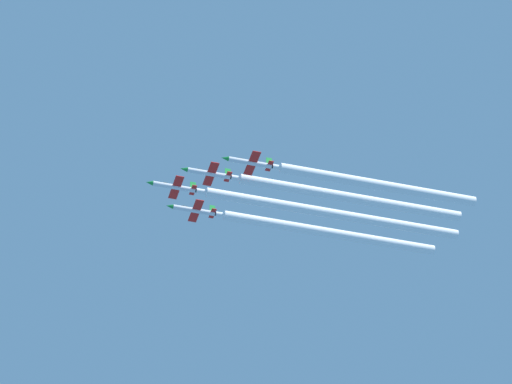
% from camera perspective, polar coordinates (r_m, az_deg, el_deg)
% --- Properties ---
extents(jet_lead, '(8.71, 12.69, 3.05)m').
position_cam_1_polar(jet_lead, '(390.37, -2.93, 0.19)').
color(jet_lead, silver).
extents(jet_left_wingman, '(8.71, 12.69, 3.05)m').
position_cam_1_polar(jet_left_wingman, '(384.89, -1.71, 0.67)').
color(jet_left_wingman, silver).
extents(jet_right_wingman, '(8.71, 12.69, 3.05)m').
position_cam_1_polar(jet_right_wingman, '(396.13, -2.24, -0.63)').
color(jet_right_wingman, silver).
extents(jet_outer_left, '(8.71, 12.69, 3.05)m').
position_cam_1_polar(jet_outer_left, '(379.44, -0.26, 1.05)').
color(jet_outer_left, silver).
extents(smoke_trail_lead, '(2.40, 66.68, 2.40)m').
position_cam_1_polar(smoke_trail_lead, '(398.13, 2.56, -0.74)').
color(smoke_trail_lead, white).
extents(smoke_trail_left_wingman, '(2.40, 57.69, 2.40)m').
position_cam_1_polar(smoke_trail_left_wingman, '(392.24, 3.21, -0.18)').
color(smoke_trail_left_wingman, white).
extents(smoke_trail_right_wingman, '(2.40, 56.37, 2.40)m').
position_cam_1_polar(smoke_trail_right_wingman, '(403.10, 2.47, -1.42)').
color(smoke_trail_right_wingman, white).
extents(smoke_trail_outer_left, '(2.40, 50.40, 2.40)m').
position_cam_1_polar(smoke_trail_outer_left, '(386.61, 4.18, 0.27)').
color(smoke_trail_outer_left, white).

